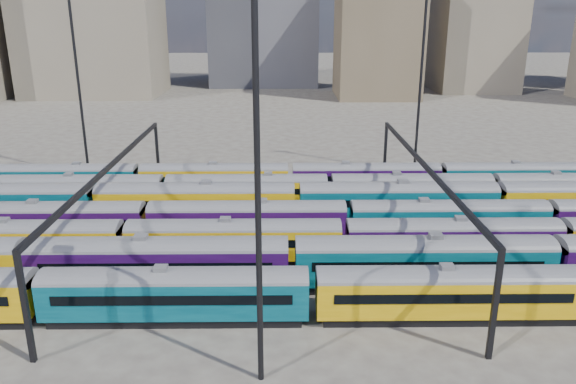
{
  "coord_description": "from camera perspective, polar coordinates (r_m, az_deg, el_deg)",
  "views": [
    {
      "loc": [
        -3.65,
        -51.75,
        22.05
      ],
      "look_at": [
        -2.98,
        6.39,
        3.0
      ],
      "focal_mm": 35.0,
      "sensor_mm": 36.0,
      "label": 1
    }
  ],
  "objects": [
    {
      "name": "rake_3",
      "position": [
        55.4,
        -4.14,
        -2.51
      ],
      "size": [
        138.63,
        2.9,
        4.87
      ],
      "color": "black",
      "rests_on": "ground"
    },
    {
      "name": "rake_2",
      "position": [
        52.61,
        -16.31,
        -4.4
      ],
      "size": [
        117.94,
        2.88,
        4.84
      ],
      "color": "black",
      "rests_on": "ground"
    },
    {
      "name": "mast_2",
      "position": [
        30.85,
        -3.14,
        2.93
      ],
      "size": [
        1.4,
        0.5,
        25.6
      ],
      "color": "black",
      "rests_on": "ground"
    },
    {
      "name": "ground",
      "position": [
        56.37,
        3.12,
        -4.92
      ],
      "size": [
        500.0,
        500.0,
        0.0
      ],
      "primitive_type": "plane",
      "color": "#443E39",
      "rests_on": "ground"
    },
    {
      "name": "mast_1",
      "position": [
        78.73,
        -20.61,
        11.12
      ],
      "size": [
        1.4,
        0.5,
        25.6
      ],
      "color": "black",
      "rests_on": "ground"
    },
    {
      "name": "rake_4",
      "position": [
        61.2,
        11.07,
        -0.56
      ],
      "size": [
        150.32,
        3.14,
        5.29
      ],
      "color": "black",
      "rests_on": "ground"
    },
    {
      "name": "gantry_2",
      "position": [
        55.65,
        13.58,
        1.71
      ],
      "size": [
        0.35,
        40.35,
        8.03
      ],
      "color": "black",
      "rests_on": "ground"
    },
    {
      "name": "rake_1",
      "position": [
        47.05,
        -12.94,
        -6.53
      ],
      "size": [
        150.32,
        3.14,
        5.29
      ],
      "color": "black",
      "rests_on": "ground"
    },
    {
      "name": "mast_3",
      "position": [
        78.43,
        13.39,
        11.75
      ],
      "size": [
        1.4,
        0.5,
        25.6
      ],
      "color": "black",
      "rests_on": "ground"
    },
    {
      "name": "rake_5",
      "position": [
        66.19,
        -12.44,
        0.47
      ],
      "size": [
        113.61,
        2.77,
        4.65
      ],
      "color": "black",
      "rests_on": "ground"
    },
    {
      "name": "gantry_1",
      "position": [
        56.37,
        -17.5,
        1.57
      ],
      "size": [
        0.35,
        40.35,
        8.03
      ],
      "color": "black",
      "rests_on": "ground"
    },
    {
      "name": "rake_6",
      "position": [
        70.07,
        -7.46,
        1.71
      ],
      "size": [
        130.84,
        2.74,
        4.59
      ],
      "color": "black",
      "rests_on": "ground"
    }
  ]
}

